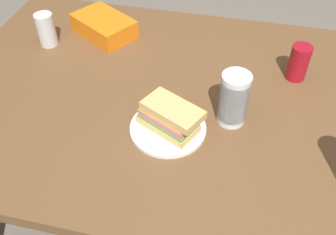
% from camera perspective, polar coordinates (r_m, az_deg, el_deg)
% --- Properties ---
extents(ground_plane, '(8.00, 8.00, 0.00)m').
position_cam_1_polar(ground_plane, '(1.81, 3.71, -15.38)').
color(ground_plane, '#70665B').
extents(dining_table, '(1.71, 1.05, 0.75)m').
position_cam_1_polar(dining_table, '(1.27, 5.08, 0.01)').
color(dining_table, brown).
rests_on(dining_table, ground_plane).
extents(paper_plate, '(0.22, 0.22, 0.01)m').
position_cam_1_polar(paper_plate, '(1.11, -0.00, -1.62)').
color(paper_plate, white).
rests_on(paper_plate, dining_table).
extents(sandwich, '(0.21, 0.16, 0.08)m').
position_cam_1_polar(sandwich, '(1.08, 0.22, 0.07)').
color(sandwich, '#DBB26B').
rests_on(sandwich, paper_plate).
extents(soda_can_red, '(0.07, 0.07, 0.12)m').
position_cam_1_polar(soda_can_red, '(1.33, 18.94, 7.79)').
color(soda_can_red, maroon).
rests_on(soda_can_red, dining_table).
extents(chip_bag, '(0.27, 0.25, 0.07)m').
position_cam_1_polar(chip_bag, '(1.52, -9.54, 13.34)').
color(chip_bag, orange).
rests_on(chip_bag, dining_table).
extents(plastic_cup_stack, '(0.08, 0.08, 0.17)m').
position_cam_1_polar(plastic_cup_stack, '(1.10, 9.79, 2.76)').
color(plastic_cup_stack, silver).
rests_on(plastic_cup_stack, dining_table).
extents(soda_can_silver, '(0.07, 0.07, 0.12)m').
position_cam_1_polar(soda_can_silver, '(1.50, -17.74, 12.40)').
color(soda_can_silver, silver).
rests_on(soda_can_silver, dining_table).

